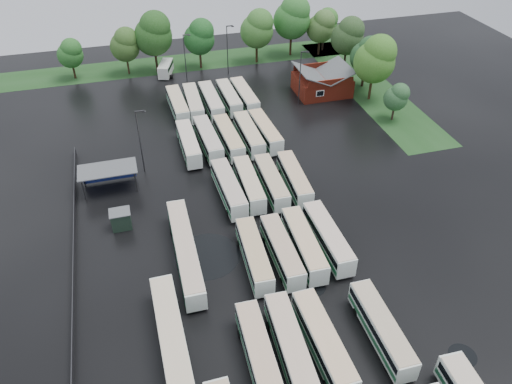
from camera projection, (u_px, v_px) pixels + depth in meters
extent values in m
plane|color=black|center=(267.00, 269.00, 59.78)|extent=(160.00, 160.00, 0.00)
cube|color=maroon|center=(322.00, 85.00, 96.78)|extent=(10.00, 8.00, 3.40)
cube|color=#4C4F51|center=(311.00, 73.00, 94.66)|extent=(5.07, 8.60, 2.19)
cube|color=#4C4F51|center=(335.00, 71.00, 95.75)|extent=(5.07, 8.60, 2.19)
cube|color=maroon|center=(331.00, 83.00, 92.38)|extent=(9.00, 0.20, 1.20)
cube|color=silver|center=(320.00, 93.00, 93.06)|extent=(1.60, 0.12, 1.20)
cylinder|color=#2D2D30|center=(83.00, 190.00, 69.59)|extent=(0.16, 0.16, 3.40)
cylinder|color=#2D2D30|center=(136.00, 182.00, 71.15)|extent=(0.16, 0.16, 3.40)
cylinder|color=#2D2D30|center=(83.00, 177.00, 72.04)|extent=(0.16, 0.16, 3.40)
cylinder|color=#2D2D30|center=(134.00, 170.00, 73.60)|extent=(0.16, 0.16, 3.40)
cube|color=#4C4F51|center=(107.00, 169.00, 70.51)|extent=(8.20, 4.20, 0.15)
cube|color=navy|center=(109.00, 173.00, 73.11)|extent=(7.60, 0.08, 2.60)
cube|color=black|center=(121.00, 220.00, 65.18)|extent=(2.50, 2.00, 2.50)
cube|color=#4C4F51|center=(119.00, 212.00, 64.39)|extent=(2.70, 2.20, 0.12)
cube|color=#1A3F18|center=(191.00, 62.00, 109.91)|extent=(80.00, 10.00, 0.01)
cube|color=#1A3F18|center=(368.00, 87.00, 99.97)|extent=(10.00, 50.00, 0.01)
cube|color=#2D2D30|center=(74.00, 256.00, 60.75)|extent=(0.10, 50.00, 1.20)
cube|color=silver|center=(259.00, 353.00, 48.50)|extent=(2.69, 11.23, 2.56)
cube|color=black|center=(259.00, 350.00, 48.19)|extent=(2.73, 10.79, 0.82)
cube|color=#195534|center=(259.00, 357.00, 48.84)|extent=(2.73, 11.01, 0.56)
cube|color=tan|center=(259.00, 345.00, 47.70)|extent=(2.59, 10.90, 0.11)
cylinder|color=black|center=(249.00, 332.00, 52.01)|extent=(2.37, 0.89, 0.89)
cube|color=silver|center=(290.00, 345.00, 49.20)|extent=(2.91, 11.57, 2.63)
cube|color=black|center=(290.00, 342.00, 48.88)|extent=(2.94, 11.12, 0.84)
cube|color=#185D36|center=(290.00, 349.00, 49.55)|extent=(2.94, 11.35, 0.58)
cube|color=#CEB092|center=(290.00, 336.00, 48.38)|extent=(2.80, 11.23, 0.11)
cylinder|color=black|center=(278.00, 324.00, 52.81)|extent=(2.44, 0.92, 0.92)
cube|color=silver|center=(323.00, 342.00, 49.49)|extent=(2.64, 11.68, 2.67)
cube|color=black|center=(324.00, 338.00, 49.17)|extent=(2.69, 11.21, 0.85)
cube|color=#185534|center=(323.00, 345.00, 49.84)|extent=(2.68, 11.44, 0.59)
cube|color=#DAB68A|center=(324.00, 333.00, 48.66)|extent=(2.53, 11.32, 0.12)
cylinder|color=black|center=(337.00, 382.00, 47.44)|extent=(2.47, 0.93, 0.93)
cylinder|color=black|center=(309.00, 321.00, 53.15)|extent=(2.47, 0.93, 0.93)
cube|color=silver|center=(381.00, 329.00, 50.85)|extent=(2.42, 11.12, 2.54)
cube|color=black|center=(382.00, 325.00, 50.55)|extent=(2.47, 10.68, 0.81)
cube|color=#1E5C34|center=(381.00, 332.00, 51.19)|extent=(2.46, 10.90, 0.56)
cube|color=tan|center=(383.00, 320.00, 50.06)|extent=(2.32, 10.79, 0.11)
cylinder|color=black|center=(396.00, 365.00, 48.90)|extent=(2.36, 0.89, 0.89)
cylinder|color=black|center=(364.00, 310.00, 54.34)|extent=(2.36, 0.89, 0.89)
cube|color=silver|center=(254.00, 255.00, 59.34)|extent=(2.86, 11.23, 2.55)
cube|color=black|center=(254.00, 252.00, 59.03)|extent=(2.89, 10.79, 0.82)
cube|color=#175A34|center=(254.00, 258.00, 59.67)|extent=(2.89, 11.01, 0.56)
cube|color=tan|center=(254.00, 247.00, 58.54)|extent=(2.75, 10.89, 0.11)
cylinder|color=black|center=(262.00, 284.00, 57.37)|extent=(2.37, 0.89, 0.89)
cylinder|color=black|center=(246.00, 243.00, 62.84)|extent=(2.37, 0.89, 0.89)
cube|color=silver|center=(282.00, 251.00, 59.92)|extent=(2.35, 11.09, 2.54)
cube|color=black|center=(282.00, 248.00, 59.61)|extent=(2.41, 10.65, 0.81)
cube|color=#1F5F35|center=(282.00, 254.00, 60.25)|extent=(2.40, 10.87, 0.56)
cube|color=tan|center=(282.00, 243.00, 59.12)|extent=(2.26, 10.76, 0.11)
cylinder|color=black|center=(291.00, 279.00, 57.96)|extent=(2.36, 0.89, 0.89)
cylinder|color=black|center=(273.00, 239.00, 63.40)|extent=(2.36, 0.89, 0.89)
cube|color=silver|center=(304.00, 244.00, 60.72)|extent=(2.80, 11.63, 2.65)
cube|color=black|center=(304.00, 241.00, 60.40)|extent=(2.84, 11.17, 0.85)
cube|color=#0F5F2F|center=(304.00, 248.00, 61.07)|extent=(2.84, 11.40, 0.58)
cube|color=#D8B689|center=(305.00, 236.00, 59.89)|extent=(2.69, 11.28, 0.12)
cylinder|color=black|center=(314.00, 273.00, 58.69)|extent=(2.46, 0.92, 0.92)
cylinder|color=black|center=(293.00, 233.00, 64.36)|extent=(2.46, 0.92, 0.92)
cube|color=silver|center=(328.00, 237.00, 61.70)|extent=(2.47, 11.57, 2.65)
cube|color=black|center=(328.00, 234.00, 61.38)|extent=(2.53, 11.11, 0.85)
cube|color=#146434|center=(327.00, 241.00, 62.05)|extent=(2.52, 11.34, 0.58)
cube|color=beige|center=(329.00, 229.00, 60.87)|extent=(2.37, 11.22, 0.12)
cylinder|color=black|center=(339.00, 266.00, 59.66)|extent=(2.46, 0.92, 0.92)
cylinder|color=black|center=(316.00, 227.00, 65.34)|extent=(2.46, 0.92, 0.92)
cube|color=silver|center=(229.00, 188.00, 69.81)|extent=(2.76, 11.65, 2.65)
cube|color=black|center=(229.00, 185.00, 69.49)|extent=(2.81, 11.19, 0.85)
cube|color=#0C562B|center=(229.00, 192.00, 70.16)|extent=(2.80, 11.42, 0.58)
cube|color=#C0AC9A|center=(228.00, 180.00, 68.98)|extent=(2.65, 11.30, 0.12)
cylinder|color=black|center=(235.00, 212.00, 67.77)|extent=(2.46, 0.93, 0.93)
cylinder|color=black|center=(223.00, 181.00, 73.46)|extent=(2.46, 0.93, 0.93)
cube|color=silver|center=(249.00, 184.00, 70.74)|extent=(2.62, 11.13, 2.54)
cube|color=black|center=(249.00, 181.00, 70.43)|extent=(2.66, 10.69, 0.81)
cube|color=#1C5A34|center=(249.00, 187.00, 71.08)|extent=(2.66, 10.91, 0.56)
cube|color=beige|center=(249.00, 177.00, 69.94)|extent=(2.52, 10.79, 0.11)
cylinder|color=black|center=(256.00, 206.00, 68.79)|extent=(2.35, 0.89, 0.89)
cylinder|color=black|center=(243.00, 177.00, 74.22)|extent=(2.35, 0.89, 0.89)
cube|color=silver|center=(271.00, 182.00, 71.13)|extent=(2.54, 11.19, 2.55)
cube|color=black|center=(271.00, 179.00, 70.82)|extent=(2.58, 10.74, 0.82)
cube|color=#10582A|center=(271.00, 185.00, 71.47)|extent=(2.58, 10.96, 0.56)
cube|color=tan|center=(272.00, 174.00, 70.33)|extent=(2.44, 10.85, 0.11)
cylinder|color=black|center=(279.00, 204.00, 69.17)|extent=(2.37, 0.89, 0.89)
cylinder|color=black|center=(264.00, 175.00, 74.63)|extent=(2.37, 0.89, 0.89)
cube|color=silver|center=(294.00, 179.00, 71.79)|extent=(2.86, 11.23, 2.55)
cube|color=black|center=(294.00, 176.00, 71.48)|extent=(2.89, 10.79, 0.82)
cube|color=#1F5D37|center=(294.00, 182.00, 72.13)|extent=(2.90, 11.01, 0.56)
cube|color=#D2AD85|center=(295.00, 171.00, 70.99)|extent=(2.75, 10.89, 0.11)
cylinder|color=black|center=(302.00, 200.00, 69.83)|extent=(2.37, 0.89, 0.89)
cylinder|color=black|center=(286.00, 172.00, 75.29)|extent=(2.37, 0.89, 0.89)
cube|color=silver|center=(189.00, 143.00, 79.43)|extent=(2.36, 11.27, 2.58)
cube|color=black|center=(188.00, 141.00, 79.12)|extent=(2.42, 10.82, 0.83)
cube|color=#13522C|center=(189.00, 146.00, 79.77)|extent=(2.41, 11.04, 0.57)
cube|color=beige|center=(188.00, 136.00, 78.62)|extent=(2.27, 10.93, 0.11)
cylinder|color=black|center=(193.00, 162.00, 77.44)|extent=(2.39, 0.90, 0.90)
cylinder|color=black|center=(186.00, 139.00, 82.97)|extent=(2.39, 0.90, 0.90)
cube|color=silver|center=(208.00, 139.00, 80.40)|extent=(2.84, 11.64, 2.65)
cube|color=black|center=(208.00, 136.00, 80.08)|extent=(2.88, 11.18, 0.85)
cube|color=#105C2D|center=(208.00, 142.00, 80.75)|extent=(2.88, 11.41, 0.58)
cube|color=#BEB1A1|center=(208.00, 132.00, 79.57)|extent=(2.73, 11.29, 0.12)
cylinder|color=black|center=(213.00, 158.00, 78.36)|extent=(2.46, 0.92, 0.92)
cylinder|color=black|center=(204.00, 135.00, 84.03)|extent=(2.46, 0.92, 0.92)
cube|color=silver|center=(229.00, 138.00, 80.75)|extent=(2.78, 11.56, 2.63)
cube|color=black|center=(229.00, 135.00, 80.43)|extent=(2.82, 11.11, 0.84)
cube|color=#1C5133|center=(229.00, 141.00, 81.10)|extent=(2.82, 11.34, 0.58)
cube|color=#D0B383|center=(228.00, 130.00, 79.93)|extent=(2.67, 11.22, 0.11)
cylinder|color=black|center=(234.00, 157.00, 78.73)|extent=(2.44, 0.92, 0.92)
cylinder|color=black|center=(224.00, 134.00, 84.37)|extent=(2.44, 0.92, 0.92)
cube|color=silver|center=(249.00, 134.00, 81.63)|extent=(2.52, 11.49, 2.63)
cube|color=black|center=(249.00, 132.00, 81.31)|extent=(2.57, 11.03, 0.84)
cube|color=#215836|center=(249.00, 137.00, 81.98)|extent=(2.57, 11.26, 0.58)
cube|color=beige|center=(249.00, 127.00, 80.81)|extent=(2.42, 11.14, 0.11)
cylinder|color=black|center=(255.00, 153.00, 79.61)|extent=(2.44, 0.92, 0.92)
cylinder|color=black|center=(243.00, 130.00, 85.24)|extent=(2.44, 0.92, 0.92)
cube|color=silver|center=(265.00, 131.00, 82.46)|extent=(2.88, 11.41, 2.59)
cube|color=black|center=(265.00, 129.00, 82.15)|extent=(2.92, 10.96, 0.83)
cube|color=#1B643C|center=(265.00, 134.00, 82.81)|extent=(2.92, 11.19, 0.57)
cube|color=#DBB586|center=(265.00, 124.00, 81.65)|extent=(2.77, 11.07, 0.11)
cylinder|color=black|center=(272.00, 149.00, 80.47)|extent=(2.40, 0.91, 0.91)
cylinder|color=black|center=(259.00, 128.00, 86.02)|extent=(2.40, 0.91, 0.91)
cube|color=silver|center=(178.00, 105.00, 89.91)|extent=(2.67, 11.46, 2.61)
cube|color=black|center=(177.00, 102.00, 89.60)|extent=(2.71, 11.01, 0.84)
cube|color=#225F3D|center=(178.00, 108.00, 90.26)|extent=(2.71, 11.24, 0.58)
cube|color=beige|center=(177.00, 98.00, 89.10)|extent=(2.56, 11.12, 0.11)
cylinder|color=black|center=(182.00, 121.00, 87.90)|extent=(2.42, 0.91, 0.91)
cylinder|color=black|center=(175.00, 103.00, 93.50)|extent=(2.42, 0.91, 0.91)
cube|color=silver|center=(193.00, 103.00, 90.55)|extent=(2.78, 11.57, 2.63)
cube|color=black|center=(193.00, 100.00, 90.24)|extent=(2.82, 11.11, 0.84)
cube|color=#12532E|center=(194.00, 106.00, 90.90)|extent=(2.82, 11.34, 0.58)
cube|color=beige|center=(193.00, 96.00, 89.73)|extent=(2.67, 11.22, 0.11)
cylinder|color=black|center=(198.00, 119.00, 88.53)|extent=(2.44, 0.92, 0.92)
cylinder|color=black|center=(191.00, 100.00, 94.17)|extent=(2.44, 0.92, 0.92)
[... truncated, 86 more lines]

